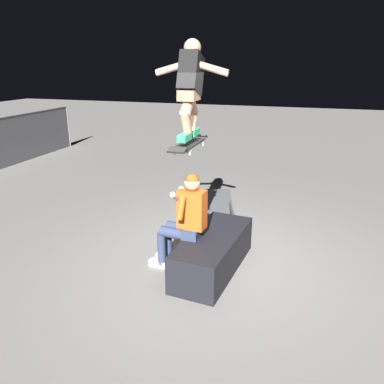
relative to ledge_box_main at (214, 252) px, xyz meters
name	(u,v)px	position (x,y,z in m)	size (l,w,h in m)	color
ground_plane	(216,262)	(0.18, 0.00, -0.24)	(40.00, 40.00, 0.00)	slate
ledge_box_main	(214,252)	(0.00, 0.00, 0.00)	(1.57, 0.61, 0.49)	black
person_sitting_on_ledge	(184,217)	(-0.09, 0.37, 0.49)	(0.60, 0.77, 1.32)	#2D3856
skateboard	(189,144)	(-0.04, 0.32, 1.43)	(1.02, 0.22, 0.13)	black
skater_airborne	(190,85)	(0.01, 0.32, 2.12)	(0.62, 0.89, 1.12)	#2D9E66
kicker_ramp	(212,213)	(1.74, 0.49, -0.17)	(1.33, 1.05, 0.45)	#38383D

